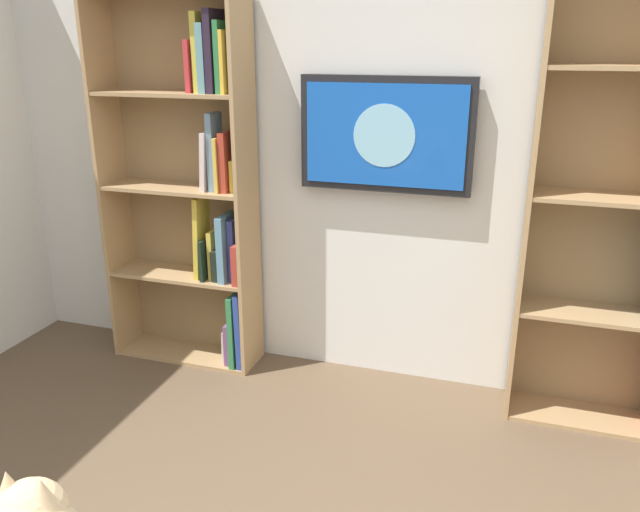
# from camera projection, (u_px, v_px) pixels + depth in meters

# --- Properties ---
(wall_back) EXTENTS (4.52, 0.06, 2.70)m
(wall_back) POSITION_uv_depth(u_px,v_px,m) (386.00, 131.00, 3.17)
(wall_back) COLOR silver
(wall_back) RESTS_ON ground
(bookshelf_right) EXTENTS (0.85, 0.28, 2.03)m
(bookshelf_right) POSITION_uv_depth(u_px,v_px,m) (197.00, 190.00, 3.42)
(bookshelf_right) COLOR tan
(bookshelf_right) RESTS_ON ground
(wall_mounted_tv) EXTENTS (0.87, 0.07, 0.57)m
(wall_mounted_tv) POSITION_uv_depth(u_px,v_px,m) (386.00, 135.00, 3.09)
(wall_mounted_tv) COLOR black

